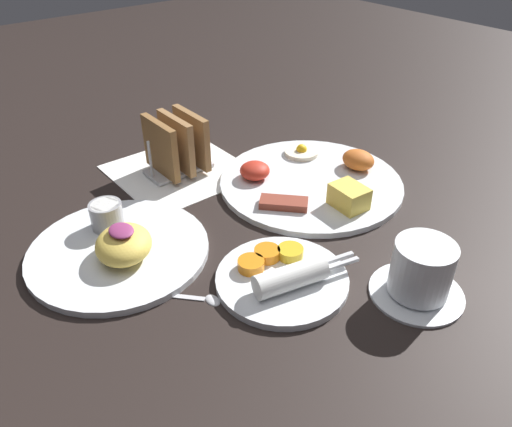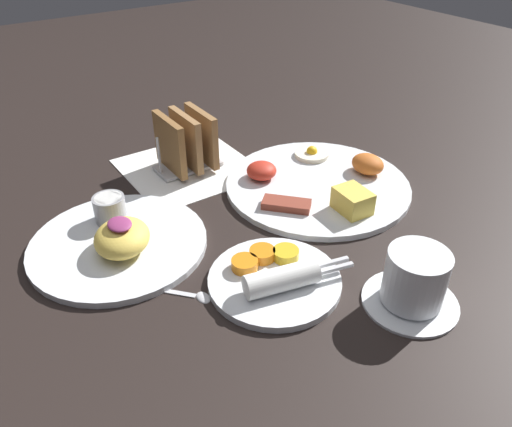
% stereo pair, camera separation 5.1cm
% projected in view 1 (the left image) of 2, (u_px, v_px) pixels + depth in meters
% --- Properties ---
extents(ground_plane, '(3.00, 3.00, 0.00)m').
position_uv_depth(ground_plane, '(197.00, 224.00, 0.77)').
color(ground_plane, black).
extents(napkin_flat, '(0.22, 0.22, 0.00)m').
position_uv_depth(napkin_flat, '(179.00, 170.00, 0.91)').
color(napkin_flat, white).
rests_on(napkin_flat, ground_plane).
extents(plate_breakfast, '(0.31, 0.31, 0.05)m').
position_uv_depth(plate_breakfast, '(313.00, 180.00, 0.86)').
color(plate_breakfast, white).
rests_on(plate_breakfast, ground_plane).
extents(plate_condiments, '(0.18, 0.18, 0.04)m').
position_uv_depth(plate_condiments, '(283.00, 276.00, 0.65)').
color(plate_condiments, white).
rests_on(plate_condiments, ground_plane).
extents(plate_foreground, '(0.25, 0.25, 0.06)m').
position_uv_depth(plate_foreground, '(119.00, 245.00, 0.70)').
color(plate_foreground, white).
rests_on(plate_foreground, ground_plane).
extents(toast_rack, '(0.10, 0.12, 0.10)m').
position_uv_depth(toast_rack, '(177.00, 146.00, 0.88)').
color(toast_rack, '#B7B7BC').
rests_on(toast_rack, ground_plane).
extents(coffee_cup, '(0.12, 0.12, 0.08)m').
position_uv_depth(coffee_cup, '(421.00, 273.00, 0.62)').
color(coffee_cup, white).
rests_on(coffee_cup, ground_plane).
extents(teaspoon, '(0.10, 0.09, 0.01)m').
position_uv_depth(teaspoon, '(188.00, 296.00, 0.63)').
color(teaspoon, silver).
rests_on(teaspoon, ground_plane).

